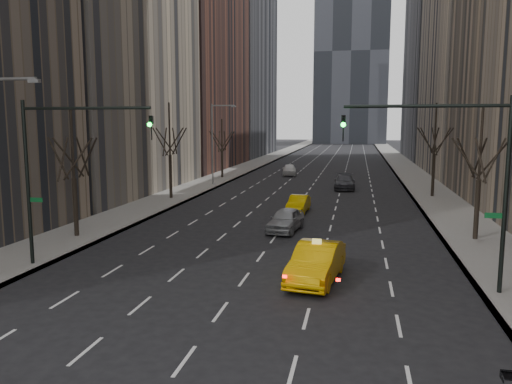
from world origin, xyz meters
The scene contains 18 objects.
sidewalk_left centered at (-12.25, 70.00, 0.07)m, with size 4.50×320.00×0.15m, color slate.
sidewalk_right centered at (12.25, 70.00, 0.07)m, with size 4.50×320.00×0.15m, color slate.
bld_left_far centered at (-21.50, 66.00, 22.00)m, with size 14.00×28.00×44.00m, color brown.
bld_left_deep centered at (-21.50, 96.00, 30.00)m, with size 14.00×30.00×60.00m, color #5E5E63.
bld_right_deep centered at (21.50, 95.00, 29.00)m, with size 14.00×30.00×58.00m, color #5E5E63.
tree_lw_b centered at (-12.00, 18.00, 3.72)m, with size 3.36×3.50×7.82m.
tree_lw_c centered at (-12.00, 34.00, 4.04)m, with size 3.36×3.50×8.74m.
tree_lw_d centered at (-12.00, 52.00, 3.56)m, with size 3.36×3.50×7.36m.
tree_rw_b centered at (12.00, 22.00, 3.72)m, with size 3.36×3.50×7.82m.
tree_rw_c centered at (12.00, 40.00, 4.04)m, with size 3.36×3.50×8.74m.
traffic_mast_left centered at (-9.11, 12.00, 5.49)m, with size 6.69×0.39×8.00m.
traffic_mast_right centered at (9.11, 12.00, 5.49)m, with size 6.69×0.39×8.00m.
streetlight_far centered at (-10.84, 45.00, 5.62)m, with size 2.83×0.22×9.00m.
taxi_sedan centered at (3.24, 12.48, 0.85)m, with size 1.80×5.17×1.70m, color #DFA204.
silver_sedan_ahead centered at (0.40, 22.53, 0.75)m, with size 1.77×4.41×1.50m, color gray.
far_taxi centered at (0.41, 29.73, 0.66)m, with size 1.40×4.02×1.33m, color #D5AB04.
far_suv_grey centered at (3.64, 44.46, 0.77)m, with size 2.16×5.30×1.54m, color #313136.
far_car_white centered at (-4.06, 57.34, 0.76)m, with size 1.81×4.49×1.53m, color silver.
Camera 1 is at (4.91, -9.39, 7.09)m, focal length 35.00 mm.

